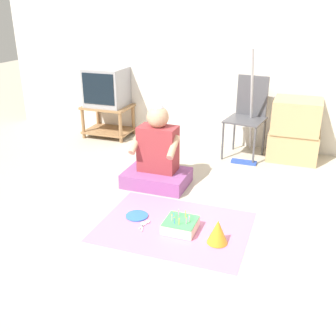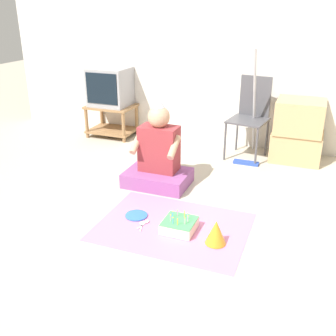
{
  "view_description": "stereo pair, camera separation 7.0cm",
  "coord_description": "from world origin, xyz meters",
  "px_view_note": "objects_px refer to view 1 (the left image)",
  "views": [
    {
      "loc": [
        0.81,
        -2.57,
        1.67
      ],
      "look_at": [
        -0.25,
        0.37,
        0.35
      ],
      "focal_mm": 42.0,
      "sensor_mm": 36.0,
      "label": 1
    },
    {
      "loc": [
        0.87,
        -2.54,
        1.67
      ],
      "look_at": [
        -0.25,
        0.37,
        0.35
      ],
      "focal_mm": 42.0,
      "sensor_mm": 36.0,
      "label": 2
    }
  ],
  "objects_px": {
    "party_hat_blue": "(218,232)",
    "folding_chair": "(248,112)",
    "cardboard_box_stack": "(295,130)",
    "paper_plate": "(137,216)",
    "birthday_cake": "(181,225)",
    "dust_mop": "(248,128)",
    "person_seated": "(157,158)",
    "tv": "(107,87)"
  },
  "relations": [
    {
      "from": "party_hat_blue",
      "to": "cardboard_box_stack",
      "type": "bearing_deg",
      "value": 78.45
    },
    {
      "from": "birthday_cake",
      "to": "party_hat_blue",
      "type": "distance_m",
      "value": 0.33
    },
    {
      "from": "tv",
      "to": "cardboard_box_stack",
      "type": "bearing_deg",
      "value": -0.95
    },
    {
      "from": "birthday_cake",
      "to": "person_seated",
      "type": "bearing_deg",
      "value": 122.9
    },
    {
      "from": "paper_plate",
      "to": "birthday_cake",
      "type": "bearing_deg",
      "value": -11.01
    },
    {
      "from": "person_seated",
      "to": "birthday_cake",
      "type": "xyz_separation_m",
      "value": [
        0.49,
        -0.76,
        -0.23
      ]
    },
    {
      "from": "tv",
      "to": "folding_chair",
      "type": "xyz_separation_m",
      "value": [
        1.85,
        -0.08,
        -0.14
      ]
    },
    {
      "from": "person_seated",
      "to": "folding_chair",
      "type": "bearing_deg",
      "value": 58.65
    },
    {
      "from": "cardboard_box_stack",
      "to": "dust_mop",
      "type": "distance_m",
      "value": 0.53
    },
    {
      "from": "cardboard_box_stack",
      "to": "dust_mop",
      "type": "relative_size",
      "value": 0.55
    },
    {
      "from": "folding_chair",
      "to": "dust_mop",
      "type": "distance_m",
      "value": 0.22
    },
    {
      "from": "folding_chair",
      "to": "dust_mop",
      "type": "xyz_separation_m",
      "value": [
        0.04,
        -0.16,
        -0.15
      ]
    },
    {
      "from": "tv",
      "to": "party_hat_blue",
      "type": "distance_m",
      "value": 2.88
    },
    {
      "from": "paper_plate",
      "to": "folding_chair",
      "type": "bearing_deg",
      "value": 71.41
    },
    {
      "from": "folding_chair",
      "to": "birthday_cake",
      "type": "relative_size",
      "value": 3.63
    },
    {
      "from": "folding_chair",
      "to": "paper_plate",
      "type": "height_order",
      "value": "folding_chair"
    },
    {
      "from": "person_seated",
      "to": "paper_plate",
      "type": "xyz_separation_m",
      "value": [
        0.08,
        -0.68,
        -0.26
      ]
    },
    {
      "from": "cardboard_box_stack",
      "to": "paper_plate",
      "type": "relative_size",
      "value": 3.67
    },
    {
      "from": "dust_mop",
      "to": "person_seated",
      "type": "relative_size",
      "value": 1.46
    },
    {
      "from": "tv",
      "to": "birthday_cake",
      "type": "xyz_separation_m",
      "value": [
        1.66,
        -1.96,
        -0.61
      ]
    },
    {
      "from": "party_hat_blue",
      "to": "folding_chair",
      "type": "bearing_deg",
      "value": 93.66
    },
    {
      "from": "birthday_cake",
      "to": "party_hat_blue",
      "type": "height_order",
      "value": "party_hat_blue"
    },
    {
      "from": "tv",
      "to": "person_seated",
      "type": "distance_m",
      "value": 1.72
    },
    {
      "from": "tv",
      "to": "person_seated",
      "type": "height_order",
      "value": "tv"
    },
    {
      "from": "tv",
      "to": "dust_mop",
      "type": "xyz_separation_m",
      "value": [
        1.89,
        -0.24,
        -0.29
      ]
    },
    {
      "from": "paper_plate",
      "to": "tv",
      "type": "bearing_deg",
      "value": 123.59
    },
    {
      "from": "folding_chair",
      "to": "party_hat_blue",
      "type": "bearing_deg",
      "value": -86.34
    },
    {
      "from": "dust_mop",
      "to": "birthday_cake",
      "type": "xyz_separation_m",
      "value": [
        -0.23,
        -1.72,
        -0.32
      ]
    },
    {
      "from": "person_seated",
      "to": "birthday_cake",
      "type": "height_order",
      "value": "person_seated"
    },
    {
      "from": "cardboard_box_stack",
      "to": "birthday_cake",
      "type": "height_order",
      "value": "cardboard_box_stack"
    },
    {
      "from": "dust_mop",
      "to": "folding_chair",
      "type": "bearing_deg",
      "value": 103.58
    },
    {
      "from": "party_hat_blue",
      "to": "paper_plate",
      "type": "relative_size",
      "value": 1.0
    },
    {
      "from": "folding_chair",
      "to": "cardboard_box_stack",
      "type": "xyz_separation_m",
      "value": [
        0.53,
        0.04,
        -0.17
      ]
    },
    {
      "from": "cardboard_box_stack",
      "to": "party_hat_blue",
      "type": "relative_size",
      "value": 3.69
    },
    {
      "from": "person_seated",
      "to": "party_hat_blue",
      "type": "height_order",
      "value": "person_seated"
    },
    {
      "from": "cardboard_box_stack",
      "to": "person_seated",
      "type": "xyz_separation_m",
      "value": [
        -1.21,
        -1.16,
        -0.07
      ]
    },
    {
      "from": "tv",
      "to": "birthday_cake",
      "type": "height_order",
      "value": "tv"
    },
    {
      "from": "tv",
      "to": "dust_mop",
      "type": "height_order",
      "value": "dust_mop"
    },
    {
      "from": "cardboard_box_stack",
      "to": "folding_chair",
      "type": "bearing_deg",
      "value": -175.28
    },
    {
      "from": "person_seated",
      "to": "tv",
      "type": "bearing_deg",
      "value": 134.29
    },
    {
      "from": "tv",
      "to": "dust_mop",
      "type": "relative_size",
      "value": 0.39
    },
    {
      "from": "cardboard_box_stack",
      "to": "dust_mop",
      "type": "height_order",
      "value": "dust_mop"
    }
  ]
}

